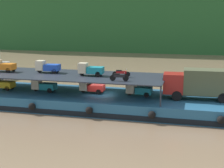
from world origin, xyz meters
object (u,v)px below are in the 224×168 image
mini_truck_lower_fore (139,90)px  motorcycle_upper_centre (121,73)px  mini_truck_lower_mid (92,87)px  mini_truck_upper_mid (47,67)px  mini_truck_upper_fore (90,69)px  covered_lorry (200,83)px  cargo_barge (101,101)px  motorcycle_upper_port (119,77)px  mini_truck_lower_stern (2,84)px  mini_truck_lower_aft (44,86)px  mini_truck_upper_stern (3,66)px

mini_truck_lower_fore → motorcycle_upper_centre: bearing=-171.8°
mini_truck_lower_mid → mini_truck_lower_fore: same height
mini_truck_upper_mid → mini_truck_upper_fore: bearing=-7.4°
covered_lorry → mini_truck_upper_mid: (-16.90, 0.45, 1.00)m
mini_truck_lower_fore → mini_truck_upper_fore: size_ratio=1.00×
cargo_barge → mini_truck_upper_mid: mini_truck_upper_mid is taller
covered_lorry → mini_truck_upper_fore: size_ratio=2.86×
cargo_barge → mini_truck_lower_fore: (4.05, 0.30, 1.44)m
cargo_barge → mini_truck_lower_mid: bearing=161.3°
cargo_barge → covered_lorry: bearing=1.6°
mini_truck_lower_fore → motorcycle_upper_port: 3.40m
mini_truck_lower_stern → motorcycle_upper_centre: bearing=2.0°
cargo_barge → mini_truck_lower_mid: (-1.23, 0.42, 1.44)m
cargo_barge → mini_truck_lower_stern: 11.94m
mini_truck_lower_aft → mini_truck_lower_mid: bearing=7.3°
mini_truck_lower_fore → motorcycle_upper_centre: 2.56m
cargo_barge → mini_truck_lower_mid: size_ratio=11.12×
mini_truck_lower_fore → mini_truck_upper_stern: size_ratio=1.01×
mini_truck_upper_fore → mini_truck_lower_fore: bearing=2.8°
cargo_barge → mini_truck_lower_aft: bearing=-177.6°
mini_truck_lower_aft → mini_truck_upper_fore: 5.83m
mini_truck_lower_stern → mini_truck_lower_aft: same height
mini_truck_upper_stern → motorcycle_upper_centre: (14.13, -0.10, -0.26)m
mini_truck_lower_mid → covered_lorry: bearing=-0.6°
covered_lorry → mini_truck_upper_fore: 11.56m
motorcycle_upper_port → mini_truck_upper_stern: bearing=171.0°
mini_truck_lower_aft → cargo_barge: bearing=2.4°
mini_truck_lower_fore → mini_truck_upper_mid: mini_truck_upper_mid is taller
motorcycle_upper_port → mini_truck_lower_stern: bearing=173.2°
cargo_barge → mini_truck_lower_stern: size_ratio=11.09×
covered_lorry → motorcycle_upper_port: bearing=-162.6°
motorcycle_upper_port → mini_truck_upper_mid: bearing=162.3°
mini_truck_upper_mid → motorcycle_upper_centre: bearing=-4.6°
covered_lorry → mini_truck_upper_stern: 22.25m
mini_truck_lower_mid → mini_truck_upper_stern: bearing=-178.4°
mini_truck_lower_stern → mini_truck_upper_stern: bearing=99.1°
mini_truck_upper_mid → motorcycle_upper_port: bearing=-17.7°
cargo_barge → mini_truck_upper_mid: size_ratio=10.97×
mini_truck_lower_stern → mini_truck_upper_stern: size_ratio=1.00×
mini_truck_lower_fore → mini_truck_upper_stern: 16.11m
motorcycle_upper_port → cargo_barge: bearing=138.9°
mini_truck_upper_fore → motorcycle_upper_centre: mini_truck_upper_fore is taller
mini_truck_lower_stern → motorcycle_upper_port: bearing=-6.8°
mini_truck_lower_aft → motorcycle_upper_centre: (8.87, 0.31, 1.74)m
covered_lorry → mini_truck_upper_mid: size_ratio=2.84×
covered_lorry → mini_truck_lower_fore: covered_lorry is taller
motorcycle_upper_centre → mini_truck_lower_stern: bearing=-178.0°
mini_truck_upper_mid → motorcycle_upper_port: size_ratio=1.47×
covered_lorry → motorcycle_upper_centre: (-8.11, -0.26, 0.74)m
mini_truck_lower_stern → mini_truck_upper_mid: size_ratio=0.99×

